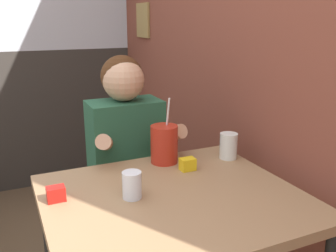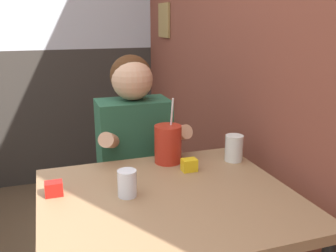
% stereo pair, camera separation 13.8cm
% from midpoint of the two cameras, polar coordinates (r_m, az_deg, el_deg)
% --- Properties ---
extents(brick_wall_right, '(0.08, 4.30, 2.70)m').
position_cam_midpoint_polar(brick_wall_right, '(2.16, 8.81, 16.29)').
color(brick_wall_right, brown).
rests_on(brick_wall_right, ground_plane).
extents(main_table, '(0.87, 0.77, 0.75)m').
position_cam_midpoint_polar(main_table, '(1.35, 3.07, -13.48)').
color(main_table, '#93704C').
rests_on(main_table, ground_plane).
extents(person_seated, '(0.42, 0.40, 1.18)m').
position_cam_midpoint_polar(person_seated, '(1.86, -2.98, -6.85)').
color(person_seated, '#235138').
rests_on(person_seated, ground_plane).
extents(cocktail_pitcher, '(0.11, 0.11, 0.28)m').
position_cam_midpoint_polar(cocktail_pitcher, '(1.58, 2.50, -2.79)').
color(cocktail_pitcher, '#B22819').
rests_on(cocktail_pitcher, main_table).
extents(glass_near_pitcher, '(0.07, 0.07, 0.09)m').
position_cam_midpoint_polar(glass_near_pitcher, '(1.29, -3.18, -8.78)').
color(glass_near_pitcher, silver).
rests_on(glass_near_pitcher, main_table).
extents(glass_center, '(0.08, 0.08, 0.11)m').
position_cam_midpoint_polar(glass_center, '(1.64, 12.41, -3.34)').
color(glass_center, silver).
rests_on(glass_center, main_table).
extents(condiment_ketchup, '(0.06, 0.04, 0.05)m').
position_cam_midpoint_polar(condiment_ketchup, '(1.34, -14.19, -9.32)').
color(condiment_ketchup, '#B7140F').
rests_on(condiment_ketchup, main_table).
extents(condiment_mustard, '(0.06, 0.04, 0.05)m').
position_cam_midpoint_polar(condiment_mustard, '(1.51, 5.90, -5.98)').
color(condiment_mustard, yellow).
rests_on(condiment_mustard, main_table).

